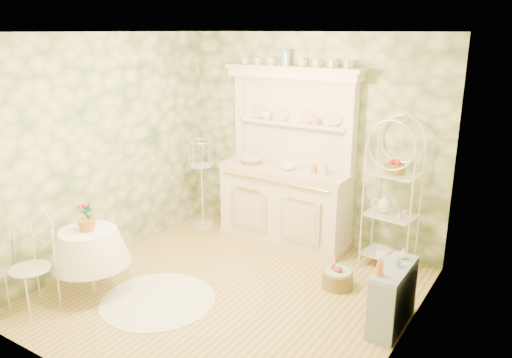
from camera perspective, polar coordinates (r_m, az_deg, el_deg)
The scene contains 22 objects.
floor at distance 5.54m, azimuth -2.86°, elevation -12.75°, with size 3.60×3.60×0.00m, color tan.
ceiling at distance 4.83m, azimuth -3.34°, elevation 16.42°, with size 3.60×3.60×0.00m, color white.
wall_left at distance 6.21m, azimuth -16.74°, elevation 3.22°, with size 3.60×3.60×0.00m, color beige.
wall_right at distance 4.27m, azimuth 17.00°, elevation -2.79°, with size 3.60×3.60×0.00m, color beige.
wall_back at distance 6.52m, azimuth 6.18°, elevation 4.45°, with size 3.60×3.60×0.00m, color beige.
wall_front at distance 3.78m, azimuth -19.21°, elevation -5.54°, with size 3.60×3.60×0.00m, color beige.
kitchen_dresser at distance 6.41m, azimuth 3.41°, elevation 2.44°, with size 1.87×0.61×2.29m, color white.
bakers_rack at distance 5.93m, azimuth 15.37°, elevation -1.08°, with size 0.60×0.43×1.94m, color white.
side_shelf at distance 5.00m, azimuth 15.37°, elevation -12.76°, with size 0.27×0.73×0.63m, color #95A1B8.
round_table at distance 5.65m, azimuth -18.36°, elevation -8.83°, with size 0.68×0.68×0.74m, color white.
cafe_chair at distance 5.50m, azimuth -24.38°, elevation -9.46°, with size 0.40×0.40×0.87m, color white.
birdcage_stand at distance 7.04m, azimuth -6.22°, elevation 0.29°, with size 0.35×0.35×1.49m, color white.
floor_basket at distance 5.65m, azimuth 9.30°, elevation -11.09°, with size 0.34×0.34×0.22m, color olive.
lace_rug at distance 5.47m, azimuth -11.13°, elevation -13.44°, with size 1.20×1.20×0.01m, color white.
bowl_floral at distance 6.65m, azimuth -0.56°, elevation 1.85°, with size 0.30×0.30×0.07m, color white.
bowl_white at distance 6.39m, azimuth 3.65°, elevation 1.19°, with size 0.22×0.22×0.07m, color white.
cup_left at distance 6.65m, azimuth 1.21°, elevation 7.07°, with size 0.13×0.13×0.11m, color white.
cup_right at distance 6.29m, azimuth 6.86°, elevation 6.40°, with size 0.10×0.10×0.10m, color white.
potted_geranium at distance 5.50m, azimuth -18.68°, elevation -4.12°, with size 0.14×0.10×0.27m, color #3F7238.
bottle_amber at distance 4.64m, azimuth 13.97°, elevation -9.91°, with size 0.07×0.07×0.18m, color #C76C37.
bottle_blue at distance 4.86m, azimuth 15.87°, elevation -9.19°, with size 0.04×0.04×0.10m, color #779FBC.
bottle_glass at distance 5.03m, azimuth 16.47°, elevation -8.37°, with size 0.08×0.08×0.10m, color silver.
Camera 1 is at (2.82, -3.91, 2.72)m, focal length 35.00 mm.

